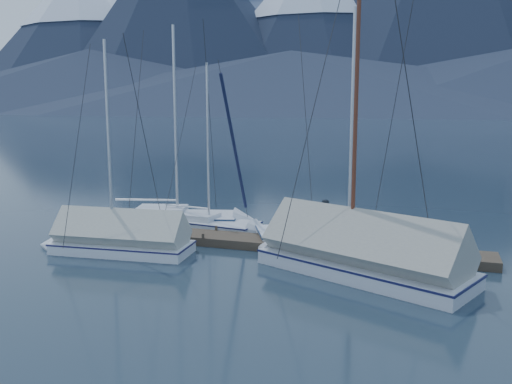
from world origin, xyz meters
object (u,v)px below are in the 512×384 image
sailboat_open_mid (217,226)px  person (326,220)px  sailboat_open_right (361,235)px  sailboat_covered_near (347,256)px  sailboat_covered_far (110,241)px  sailboat_open_left (189,220)px

sailboat_open_mid → person: size_ratio=4.95×
sailboat_open_mid → sailboat_open_right: size_ratio=0.79×
sailboat_covered_near → sailboat_open_mid: bearing=146.4°
sailboat_covered_near → sailboat_covered_far: 9.03m
sailboat_open_mid → sailboat_covered_near: (6.51, -4.33, 0.39)m
sailboat_covered_near → sailboat_open_left: bearing=148.8°
sailboat_open_left → person: (7.03, -2.45, 0.99)m
sailboat_open_mid → sailboat_covered_far: 5.36m
sailboat_covered_near → sailboat_covered_far: size_ratio=1.23×
sailboat_open_left → sailboat_open_mid: (1.72, -0.65, -0.03)m
sailboat_open_mid → sailboat_covered_far: sailboat_covered_far is taller
sailboat_open_right → sailboat_covered_far: size_ratio=1.18×
sailboat_open_right → person: 2.47m
sailboat_open_mid → sailboat_covered_near: size_ratio=0.76×
person → sailboat_covered_far: bearing=123.8°
sailboat_open_mid → sailboat_covered_near: 7.83m
sailboat_open_right → person: bearing=-119.7°
sailboat_open_right → sailboat_covered_far: 10.20m
sailboat_open_left → sailboat_covered_near: bearing=-31.2°
sailboat_open_mid → sailboat_covered_far: bearing=-117.9°
sailboat_open_left → person: size_ratio=6.10×
sailboat_open_right → sailboat_covered_far: (-8.94, -4.91, 0.25)m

